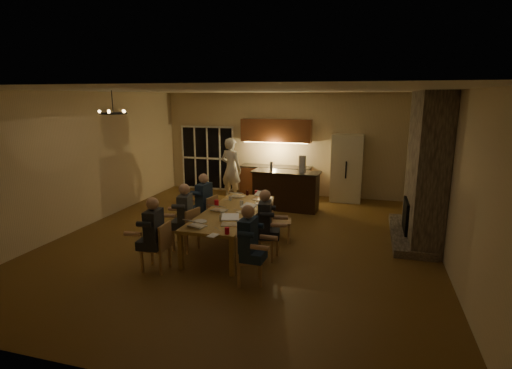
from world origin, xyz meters
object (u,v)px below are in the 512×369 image
at_px(laptop_d, 245,208).
at_px(redcup_near, 227,231).
at_px(person_right_near, 248,246).
at_px(chandelier, 113,113).
at_px(chair_left_near, 155,247).
at_px(plate_far, 261,203).
at_px(laptop_b, 230,219).
at_px(mug_mid, 242,203).
at_px(plate_left, 200,222).
at_px(chair_left_far, 205,215).
at_px(redcup_mid, 217,203).
at_px(mug_back, 230,198).
at_px(dining_table, 232,228).
at_px(bar_island, 286,190).
at_px(plate_near, 241,220).
at_px(bar_bottle, 271,166).
at_px(refrigerator, 347,168).
at_px(chair_right_mid, 266,236).
at_px(chair_left_mid, 186,229).
at_px(laptop_f, 260,195).
at_px(chair_right_near, 249,258).
at_px(person_left_near, 154,235).
at_px(redcup_far, 257,193).
at_px(person_left_far, 204,203).
at_px(can_right, 253,207).
at_px(bar_blender, 302,164).
at_px(person_left_mid, 185,217).
at_px(can_cola, 247,193).
at_px(laptop_c, 219,205).
at_px(can_silver, 221,218).
at_px(mug_front, 223,213).
at_px(standing_person, 231,169).
at_px(laptop_a, 197,220).
at_px(person_right_mid, 265,225).
at_px(chair_right_far, 281,221).
at_px(laptop_e, 238,192).

height_order(laptop_d, redcup_near, laptop_d).
height_order(person_right_near, chandelier, chandelier).
distance_m(chair_left_near, plate_far, 2.65).
bearing_deg(laptop_d, chandelier, -141.31).
xyz_separation_m(laptop_b, mug_mid, (-0.22, 1.36, -0.06)).
bearing_deg(plate_left, chair_left_far, 109.92).
bearing_deg(redcup_mid, mug_back, 73.99).
height_order(dining_table, laptop_d, laptop_d).
xyz_separation_m(bar_island, plate_far, (-0.09, -2.29, 0.22)).
bearing_deg(plate_near, bar_island, 88.11).
xyz_separation_m(laptop_d, bar_bottle, (-0.23, 3.14, 0.34)).
distance_m(refrigerator, chair_right_mid, 5.11).
distance_m(chair_left_mid, chair_right_mid, 1.68).
height_order(dining_table, laptop_f, laptop_f).
distance_m(chair_right_near, person_right_near, 0.25).
distance_m(person_left_near, chandelier, 2.74).
xyz_separation_m(person_left_near, redcup_far, (0.99, 3.08, 0.12)).
xyz_separation_m(person_left_far, can_right, (1.28, -0.39, 0.12)).
xyz_separation_m(laptop_d, bar_blender, (0.66, 3.01, 0.45)).
bearing_deg(redcup_mid, person_left_mid, -114.52).
relative_size(chandelier, can_cola, 4.50).
xyz_separation_m(laptop_c, mug_back, (-0.06, 0.85, -0.06)).
xyz_separation_m(bar_island, laptop_b, (-0.25, -3.88, 0.32)).
xyz_separation_m(can_silver, plate_near, (0.36, 0.16, -0.05)).
bearing_deg(redcup_far, redcup_mid, -117.69).
bearing_deg(mug_front, mug_mid, 82.11).
bearing_deg(redcup_near, mug_front, 114.84).
height_order(mug_front, redcup_far, redcup_far).
distance_m(bar_island, person_left_mid, 3.73).
height_order(bar_island, standing_person, standing_person).
relative_size(laptop_a, can_cola, 2.67).
xyz_separation_m(person_right_near, redcup_near, (-0.47, 0.28, 0.12)).
xyz_separation_m(person_left_near, bar_bottle, (0.95, 4.71, 0.51)).
bearing_deg(chair_left_mid, person_right_mid, 103.43).
bearing_deg(dining_table, person_left_mid, -150.68).
bearing_deg(can_right, laptop_d, -104.95).
height_order(redcup_near, can_cola, same).
relative_size(chair_left_far, mug_front, 8.90).
bearing_deg(person_left_mid, chair_left_near, -14.05).
relative_size(chair_left_far, mug_mid, 8.90).
bearing_deg(plate_far, person_left_mid, -136.85).
distance_m(chandelier, laptop_b, 3.21).
xyz_separation_m(chair_right_far, redcup_mid, (-1.39, -0.24, 0.37)).
distance_m(laptop_e, can_cola, 0.27).
bearing_deg(laptop_d, person_left_near, -98.48).
distance_m(person_right_mid, standing_person, 4.64).
xyz_separation_m(bar_island, laptop_d, (-0.21, -3.06, 0.32)).
distance_m(chair_left_far, redcup_near, 2.31).
relative_size(chair_left_near, plate_far, 3.43).
height_order(bar_island, chair_left_near, bar_island).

